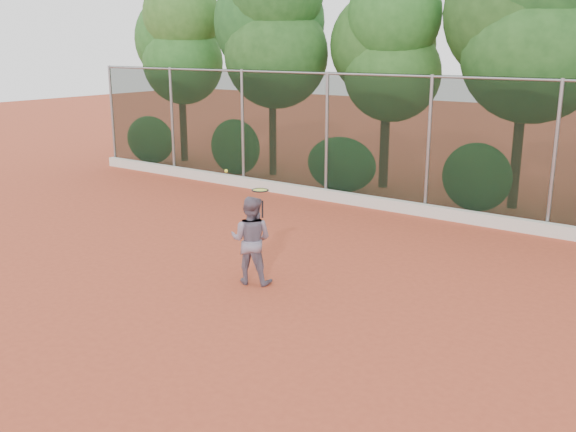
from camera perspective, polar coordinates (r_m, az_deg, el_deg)
The scene contains 7 objects.
ground at distance 11.03m, azimuth -3.06°, elevation -7.38°, with size 80.00×80.00×0.00m, color #B3462A.
concrete_curb at distance 16.59m, azimuth 11.82°, elevation 0.54°, with size 24.00×0.20×0.30m, color silver.
tennis_player at distance 11.53m, azimuth -3.30°, elevation -2.15°, with size 0.78×0.61×1.61m, color slate.
chainlink_fence at distance 16.42m, azimuth 12.40°, elevation 6.45°, with size 24.09×0.09×3.50m.
foliage_backdrop at distance 18.29m, azimuth 13.82°, elevation 15.21°, with size 23.70×3.63×7.55m.
tennis_racket at distance 11.04m, azimuth -2.47°, elevation 2.10°, with size 0.34×0.34×0.52m.
tennis_ball_in_flight at distance 12.11m, azimuth -5.52°, elevation 4.01°, with size 0.07×0.07×0.07m.
Camera 1 is at (6.42, -7.93, 4.19)m, focal length 40.00 mm.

